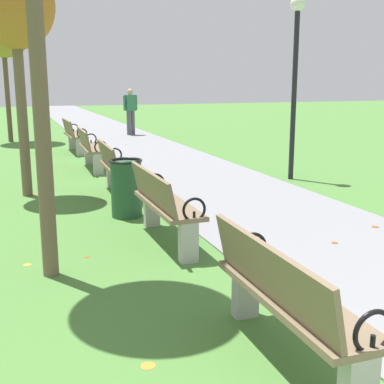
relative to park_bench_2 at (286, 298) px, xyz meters
The scene contains 12 objects.
paved_walkway 15.34m from the park_bench_2, 82.90° to the left, with size 2.78×44.00×0.02m, color gray.
park_bench_2 is the anchor object (origin of this frame).
park_bench_3 2.87m from the park_bench_2, 90.00° to the left, with size 0.47×1.60×0.90m.
park_bench_4 5.65m from the park_bench_2, 90.00° to the left, with size 0.52×1.61×0.90m.
park_bench_5 8.39m from the park_bench_2, 90.00° to the left, with size 0.52×1.61×0.90m.
park_bench_6 11.26m from the park_bench_2, 90.00° to the left, with size 0.50×1.61×0.90m.
tree_2 6.84m from the park_bench_2, 103.21° to the left, with size 1.27×1.27×3.82m.
tree_3 14.88m from the park_bench_2, 96.28° to the left, with size 1.89×1.89×4.69m.
pedestrian_walking 15.27m from the park_bench_2, 80.63° to the left, with size 0.52×0.28×1.62m.
trash_bin 4.24m from the park_bench_2, 91.99° to the left, with size 0.48×0.48×0.84m.
lamp_post 7.16m from the park_bench_2, 58.83° to the left, with size 0.28×0.28×3.48m.
scattered_leaves 4.30m from the park_bench_2, 89.74° to the left, with size 4.69×18.16×0.02m.
Camera 1 is at (-2.22, -0.05, 1.95)m, focal length 47.69 mm.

